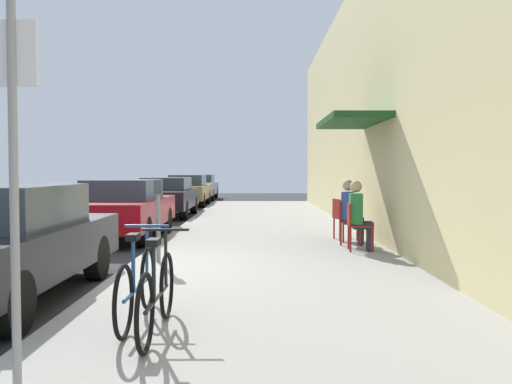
% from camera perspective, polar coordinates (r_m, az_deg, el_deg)
% --- Properties ---
extents(ground_plane, '(60.00, 60.00, 0.00)m').
position_cam_1_polar(ground_plane, '(8.48, -13.77, -8.60)').
color(ground_plane, '#2D2D30').
extents(sidewalk_slab, '(4.50, 32.00, 0.12)m').
position_cam_1_polar(sidewalk_slab, '(10.20, 1.48, -6.36)').
color(sidewalk_slab, '#9E9B93').
rests_on(sidewalk_slab, ground_plane).
extents(building_facade, '(1.40, 32.00, 6.40)m').
position_cam_1_polar(building_facade, '(10.54, 14.87, 10.96)').
color(building_facade, beige).
rests_on(building_facade, ground_plane).
extents(parked_car_0, '(1.80, 4.40, 1.41)m').
position_cam_1_polar(parked_car_0, '(7.25, -25.41, -4.78)').
color(parked_car_0, black).
rests_on(parked_car_0, ground_plane).
extents(parked_car_1, '(1.80, 4.40, 1.38)m').
position_cam_1_polar(parked_car_1, '(12.97, -13.75, -1.64)').
color(parked_car_1, maroon).
rests_on(parked_car_1, ground_plane).
extents(parked_car_2, '(1.80, 4.40, 1.35)m').
position_cam_1_polar(parked_car_2, '(18.97, -9.29, -0.42)').
color(parked_car_2, black).
rests_on(parked_car_2, ground_plane).
extents(parked_car_3, '(1.80, 4.40, 1.40)m').
position_cam_1_polar(parked_car_3, '(24.72, -7.07, 0.24)').
color(parked_car_3, '#A58433').
rests_on(parked_car_3, ground_plane).
extents(parked_car_4, '(1.80, 4.40, 1.37)m').
position_cam_1_polar(parked_car_4, '(29.91, -5.81, 0.59)').
color(parked_car_4, '#B7B7BC').
rests_on(parked_car_4, ground_plane).
extents(parking_meter, '(0.12, 0.10, 1.32)m').
position_cam_1_polar(parking_meter, '(8.78, -10.13, -2.35)').
color(parking_meter, slate).
rests_on(parking_meter, sidewalk_slab).
extents(street_sign, '(0.32, 0.06, 2.60)m').
position_cam_1_polar(street_sign, '(3.95, -24.05, 2.83)').
color(street_sign, gray).
rests_on(street_sign, sidewalk_slab).
extents(bicycle_0, '(0.46, 1.71, 0.90)m').
position_cam_1_polar(bicycle_0, '(5.40, -12.29, -9.63)').
color(bicycle_0, black).
rests_on(bicycle_0, sidewalk_slab).
extents(bicycle_1, '(0.46, 1.71, 0.90)m').
position_cam_1_polar(bicycle_1, '(4.99, -10.23, -10.61)').
color(bicycle_1, black).
rests_on(bicycle_1, sidewalk_slab).
extents(cafe_chair_0, '(0.47, 0.47, 0.87)m').
position_cam_1_polar(cafe_chair_0, '(10.06, 10.67, -3.28)').
color(cafe_chair_0, maroon).
rests_on(cafe_chair_0, sidewalk_slab).
extents(seated_patron_0, '(0.45, 0.38, 1.29)m').
position_cam_1_polar(seated_patron_0, '(10.05, 11.02, -2.19)').
color(seated_patron_0, '#232838').
rests_on(seated_patron_0, sidewalk_slab).
extents(cafe_chair_1, '(0.55, 0.55, 0.87)m').
position_cam_1_polar(cafe_chair_1, '(10.91, 9.85, -2.84)').
color(cafe_chair_1, maroon).
rests_on(cafe_chair_1, sidewalk_slab).
extents(seated_patron_1, '(0.50, 0.45, 1.29)m').
position_cam_1_polar(seated_patron_1, '(10.89, 10.17, -1.84)').
color(seated_patron_1, '#232838').
rests_on(seated_patron_1, sidewalk_slab).
extents(cafe_chair_2, '(0.51, 0.51, 0.87)m').
position_cam_1_polar(cafe_chair_2, '(11.61, 9.25, -2.53)').
color(cafe_chair_2, maroon).
rests_on(cafe_chair_2, sidewalk_slab).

